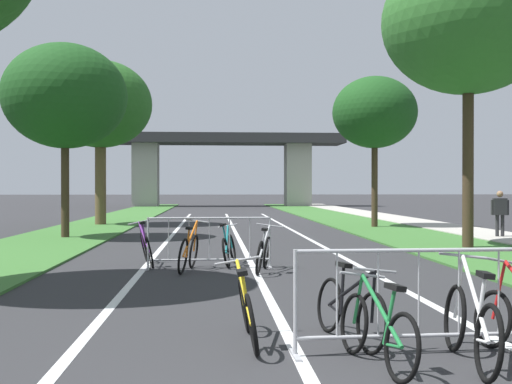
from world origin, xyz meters
TOP-DOWN VIEW (x-y plane):
  - grass_verge_left at (-5.76, 26.57)m, footprint 3.37×64.94m
  - grass_verge_right at (5.76, 26.57)m, footprint 3.37×64.94m
  - sidewalk_path_right at (8.58, 26.57)m, footprint 2.26×64.94m
  - lane_stripe_center at (0.00, 18.78)m, footprint 0.14×37.57m
  - lane_stripe_right_lane at (2.24, 18.78)m, footprint 0.14×37.57m
  - lane_stripe_left_lane at (-2.24, 18.78)m, footprint 0.14×37.57m
  - overpass_bridge at (0.00, 53.67)m, footprint 21.21×4.33m
  - tree_left_pine_near at (-5.61, 18.56)m, footprint 3.99×3.99m
  - tree_left_maple_mid at (-5.74, 25.83)m, footprint 4.49×4.49m
  - tree_right_cypress_far at (6.02, 14.26)m, footprint 4.61×4.61m
  - tree_right_pine_far at (5.79, 23.32)m, footprint 3.46×3.46m
  - crowd_barrier_nearest at (1.21, 3.71)m, footprint 2.56×0.51m
  - crowd_barrier_second at (-0.91, 10.59)m, footprint 2.56×0.52m
  - bicycle_yellow_0 at (-0.47, 4.23)m, footprint 0.51×1.67m
  - bicycle_silver_1 at (0.15, 9.98)m, footprint 0.68×1.74m
  - bicycle_white_2 at (1.55, 3.26)m, footprint 0.50×1.73m
  - bicycle_orange_3 at (-1.31, 10.13)m, footprint 0.61×1.68m
  - bicycle_purple_4 at (-2.24, 11.14)m, footprint 0.71×1.77m
  - bicycle_teal_6 at (-0.49, 11.10)m, footprint 0.44×1.65m
  - bicycle_black_7 at (0.62, 4.23)m, footprint 0.65×1.63m
  - bicycle_green_8 at (0.67, 3.26)m, footprint 0.48×1.59m
  - pedestrian_strolling at (8.41, 17.51)m, footprint 0.55×0.34m

SIDE VIEW (x-z plane):
  - lane_stripe_center at x=0.00m, z-range 0.00..0.01m
  - lane_stripe_right_lane at x=2.24m, z-range 0.00..0.01m
  - lane_stripe_left_lane at x=-2.24m, z-range 0.00..0.01m
  - grass_verge_left at x=-5.76m, z-range 0.00..0.05m
  - grass_verge_right at x=5.76m, z-range 0.00..0.05m
  - sidewalk_path_right at x=8.58m, z-range 0.00..0.08m
  - bicycle_green_8 at x=0.67m, z-range -0.08..0.76m
  - bicycle_teal_6 at x=-0.49m, z-range -0.10..0.80m
  - bicycle_yellow_0 at x=-0.47m, z-range -0.09..0.79m
  - bicycle_black_7 at x=0.62m, z-range -0.08..0.79m
  - bicycle_silver_1 at x=0.15m, z-range -0.10..0.83m
  - bicycle_white_2 at x=1.55m, z-range -0.13..0.88m
  - bicycle_purple_4 at x=-2.24m, z-range -0.09..0.86m
  - bicycle_orange_3 at x=-1.31m, z-range -0.12..0.90m
  - crowd_barrier_nearest at x=1.21m, z-range 0.00..1.05m
  - crowd_barrier_second at x=-0.91m, z-range 0.00..1.05m
  - pedestrian_strolling at x=8.41m, z-range 0.17..1.72m
  - overpass_bridge at x=0.00m, z-range 1.40..7.74m
  - tree_left_pine_near at x=-5.61m, z-range 1.45..7.77m
  - tree_right_pine_far at x=5.79m, z-range 1.62..7.83m
  - tree_left_maple_mid at x=-5.74m, z-range 1.66..8.87m
  - tree_right_cypress_far at x=6.02m, z-range 2.07..10.16m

